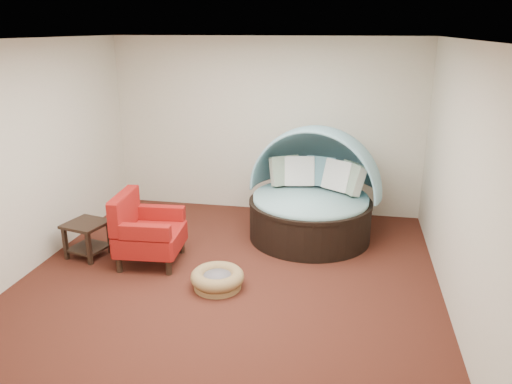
% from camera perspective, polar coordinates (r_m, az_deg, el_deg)
% --- Properties ---
extents(floor, '(5.00, 5.00, 0.00)m').
position_cam_1_polar(floor, '(6.23, -2.96, -9.64)').
color(floor, '#4B2115').
rests_on(floor, ground).
extents(wall_back, '(5.00, 0.00, 5.00)m').
position_cam_1_polar(wall_back, '(8.10, 1.11, 7.49)').
color(wall_back, beige).
rests_on(wall_back, floor).
extents(wall_front, '(5.00, 0.00, 5.00)m').
position_cam_1_polar(wall_front, '(3.49, -13.23, -7.99)').
color(wall_front, beige).
rests_on(wall_front, floor).
extents(wall_left, '(0.00, 5.00, 5.00)m').
position_cam_1_polar(wall_left, '(6.76, -24.28, 3.68)').
color(wall_left, beige).
rests_on(wall_left, floor).
extents(wall_right, '(0.00, 5.00, 5.00)m').
position_cam_1_polar(wall_right, '(5.67, 22.16, 1.38)').
color(wall_right, beige).
rests_on(wall_right, floor).
extents(ceiling, '(5.00, 5.00, 0.00)m').
position_cam_1_polar(ceiling, '(5.51, -3.46, 17.05)').
color(ceiling, white).
rests_on(ceiling, wall_back).
extents(canopy_daybed, '(2.13, 2.08, 1.61)m').
position_cam_1_polar(canopy_daybed, '(7.20, 6.54, 0.60)').
color(canopy_daybed, black).
rests_on(canopy_daybed, floor).
extents(pet_basket, '(0.81, 0.81, 0.22)m').
position_cam_1_polar(pet_basket, '(5.95, -4.43, -9.84)').
color(pet_basket, brown).
rests_on(pet_basket, floor).
extents(red_armchair, '(0.85, 0.86, 0.93)m').
position_cam_1_polar(red_armchair, '(6.58, -12.51, -4.39)').
color(red_armchair, black).
rests_on(red_armchair, floor).
extents(side_table, '(0.60, 0.60, 0.48)m').
position_cam_1_polar(side_table, '(7.00, -18.73, -4.62)').
color(side_table, black).
rests_on(side_table, floor).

